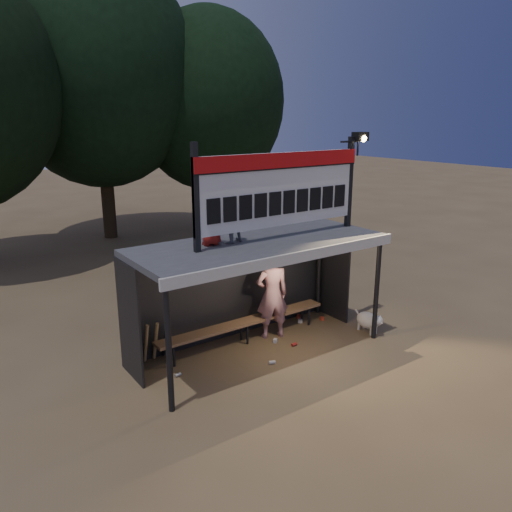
{
  "coord_description": "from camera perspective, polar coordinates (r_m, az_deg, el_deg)",
  "views": [
    {
      "loc": [
        -5.4,
        -7.53,
        4.64
      ],
      "look_at": [
        0.2,
        0.4,
        1.9
      ],
      "focal_mm": 35.0,
      "sensor_mm": 36.0,
      "label": 1
    }
  ],
  "objects": [
    {
      "name": "ground",
      "position": [
        10.36,
        0.38,
        -10.84
      ],
      "size": [
        80.0,
        80.0,
        0.0
      ],
      "primitive_type": "plane",
      "color": "brown",
      "rests_on": "ground"
    },
    {
      "name": "player",
      "position": [
        10.64,
        1.86,
        -4.42
      ],
      "size": [
        0.82,
        0.66,
        1.95
      ],
      "primitive_type": "imported",
      "rotation": [
        0.0,
        0.0,
        2.84
      ],
      "color": "silver",
      "rests_on": "ground"
    },
    {
      "name": "child_a",
      "position": [
        9.36,
        -3.08,
        4.75
      ],
      "size": [
        0.6,
        0.51,
        1.07
      ],
      "primitive_type": "imported",
      "rotation": [
        0.0,
        0.0,
        3.36
      ],
      "color": "slate",
      "rests_on": "dugout_shelter"
    },
    {
      "name": "child_b",
      "position": [
        9.21,
        -5.24,
        4.28
      ],
      "size": [
        0.5,
        0.34,
        0.99
      ],
      "primitive_type": "imported",
      "rotation": [
        0.0,
        0.0,
        3.19
      ],
      "color": "maroon",
      "rests_on": "dugout_shelter"
    },
    {
      "name": "dugout_shelter",
      "position": [
        9.87,
        -0.43,
        -0.68
      ],
      "size": [
        5.1,
        2.08,
        2.32
      ],
      "color": "#3C3C3E",
      "rests_on": "ground"
    },
    {
      "name": "scoreboard_assembly",
      "position": [
        9.68,
        3.16,
        7.93
      ],
      "size": [
        4.1,
        0.27,
        1.99
      ],
      "color": "black",
      "rests_on": "dugout_shelter"
    },
    {
      "name": "bench",
      "position": [
        10.59,
        -1.36,
        -7.65
      ],
      "size": [
        4.0,
        0.35,
        0.48
      ],
      "color": "brown",
      "rests_on": "ground"
    },
    {
      "name": "tree_mid",
      "position": [
        20.13,
        -17.63,
        19.41
      ],
      "size": [
        7.22,
        7.22,
        10.36
      ],
      "color": "#2E2214",
      "rests_on": "ground"
    },
    {
      "name": "tree_right",
      "position": [
        20.82,
        -5.51,
        17.2
      ],
      "size": [
        6.08,
        6.08,
        8.72
      ],
      "color": "#312315",
      "rests_on": "ground"
    },
    {
      "name": "dog",
      "position": [
        11.38,
        12.79,
        -7.2
      ],
      "size": [
        0.36,
        0.81,
        0.49
      ],
      "color": "silver",
      "rests_on": "ground"
    },
    {
      "name": "bats",
      "position": [
        9.99,
        -11.4,
        -9.5
      ],
      "size": [
        0.48,
        0.32,
        0.84
      ],
      "color": "#9B7748",
      "rests_on": "ground"
    },
    {
      "name": "litter",
      "position": [
        10.89,
        2.9,
        -9.26
      ],
      "size": [
        4.08,
        1.56,
        0.08
      ],
      "color": "#B02D1E",
      "rests_on": "ground"
    }
  ]
}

